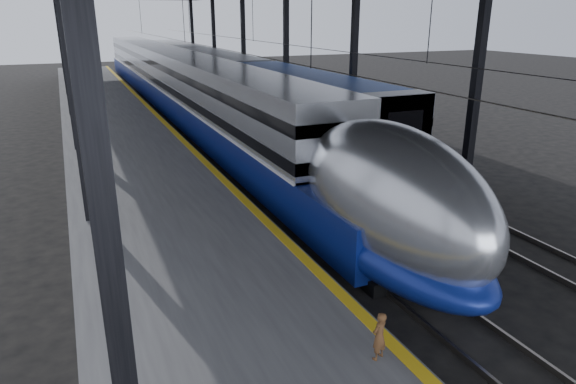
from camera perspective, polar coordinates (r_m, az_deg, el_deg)
ground at (r=14.97m, az=3.69°, el=-9.82°), size 160.00×160.00×0.00m
platform at (r=32.44m, az=-18.42°, el=6.12°), size 6.00×80.00×1.00m
yellow_strip at (r=32.68m, az=-13.60°, el=7.55°), size 0.30×80.00×0.01m
rails at (r=34.10m, az=-4.82°, el=6.89°), size 6.52×80.00×0.16m
tgv_train at (r=40.08m, az=-11.80°, el=11.40°), size 3.22×65.20×4.61m
second_train at (r=47.19m, az=-7.32°, el=12.63°), size 2.97×56.05×4.09m
child at (r=10.18m, az=10.10°, el=-15.48°), size 0.42×0.36×0.99m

